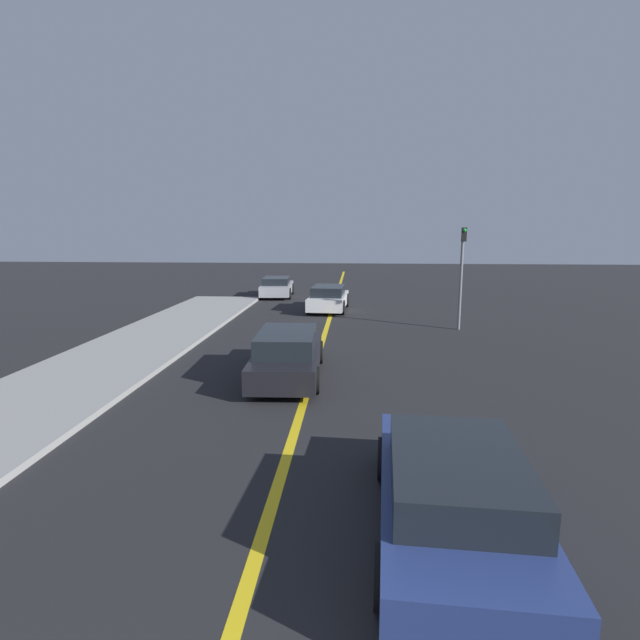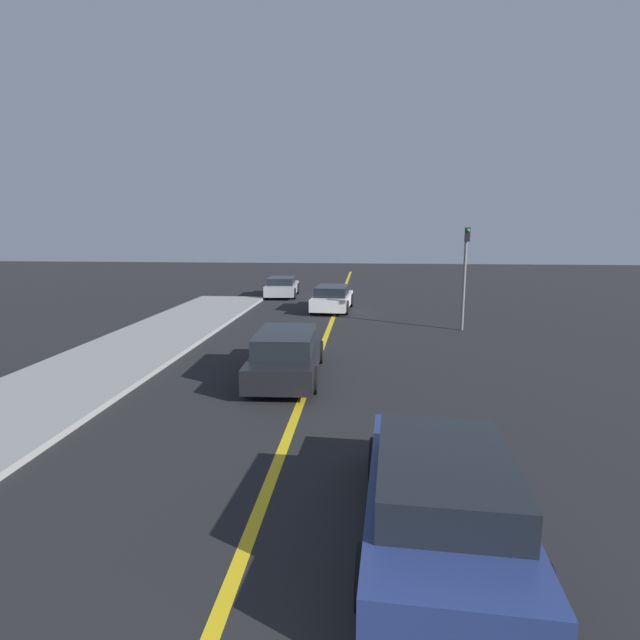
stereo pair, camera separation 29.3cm
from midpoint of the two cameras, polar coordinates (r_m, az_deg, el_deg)
The scene contains 7 objects.
road_center_line at distance 19.11m, azimuth 1.07°, elevation -2.02°, with size 0.20×60.00×0.01m.
sidewalk_left at distance 17.13m, azimuth -21.76°, elevation -3.98°, with size 3.83×28.26×0.15m.
car_near_right_lane at distance 7.21m, azimuth 14.83°, elevation -18.76°, with size 2.21×4.74×1.29m.
car_ahead_center at distance 13.97m, azimuth -3.22°, elevation -3.94°, with size 2.01×4.76×1.34m.
car_far_distant at distance 25.40m, azimuth 1.76°, elevation 2.50°, with size 2.05×4.27×1.27m.
car_parked_left_lot at distance 30.77m, azimuth -4.10°, elevation 3.80°, with size 2.06×4.09×1.20m.
traffic_light at distance 20.99m, azimuth 16.63°, elevation 5.69°, with size 0.18×0.40×4.16m.
Camera 2 is at (1.52, -0.60, 4.10)m, focal length 28.00 mm.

